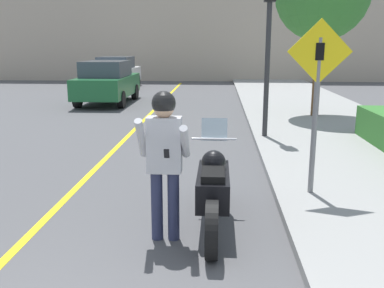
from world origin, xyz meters
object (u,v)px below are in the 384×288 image
at_px(crossing_sign, 317,91).
at_px(parked_car_white, 117,72).
at_px(traffic_light, 269,21).
at_px(motorcycle, 213,188).
at_px(parked_car_green, 107,82).
at_px(person_biker, 164,150).

bearing_deg(crossing_sign, parked_car_white, 112.58).
bearing_deg(traffic_light, parked_car_white, 117.90).
height_order(crossing_sign, parked_car_white, crossing_sign).
xyz_separation_m(crossing_sign, traffic_light, (-0.28, 4.05, 1.16)).
distance_m(motorcycle, crossing_sign, 2.12).
height_order(crossing_sign, traffic_light, traffic_light).
bearing_deg(motorcycle, crossing_sign, 35.16).
distance_m(motorcycle, parked_car_white, 18.28).
relative_size(crossing_sign, parked_car_white, 0.60).
bearing_deg(parked_car_green, parked_car_white, 99.71).
bearing_deg(person_biker, parked_car_white, 105.05).
bearing_deg(crossing_sign, person_biker, -144.45).
height_order(motorcycle, traffic_light, traffic_light).
bearing_deg(parked_car_green, crossing_sign, -61.13).
bearing_deg(crossing_sign, motorcycle, -144.84).
bearing_deg(parked_car_white, traffic_light, -62.10).
relative_size(motorcycle, parked_car_white, 0.56).
relative_size(motorcycle, parked_car_green, 0.56).
distance_m(person_biker, crossing_sign, 2.55).
bearing_deg(parked_car_white, crossing_sign, -67.42).
bearing_deg(parked_car_green, person_biker, -72.44).
bearing_deg(crossing_sign, traffic_light, 93.90).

